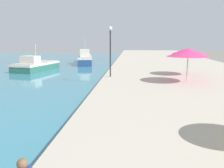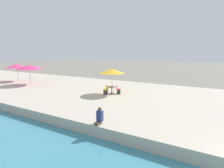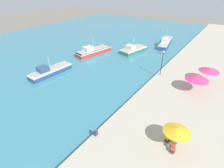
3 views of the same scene
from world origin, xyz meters
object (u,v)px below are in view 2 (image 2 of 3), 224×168
object	(u,v)px
cafe_umbrella_white	(29,67)
cafe_chair_left	(119,91)
cafe_umbrella_pink	(112,71)
cafe_umbrella_striped	(17,66)
cafe_chair_right	(106,91)
person_at_quay	(99,117)
cafe_table	(112,89)

from	to	relation	value
cafe_umbrella_white	cafe_chair_left	distance (m)	13.23
cafe_umbrella_pink	cafe_chair_left	distance (m)	2.17
cafe_umbrella_white	cafe_umbrella_striped	bearing A→B (deg)	77.31
cafe_umbrella_pink	cafe_umbrella_white	size ratio (longest dim) A/B	0.78
cafe_umbrella_striped	cafe_umbrella_white	bearing A→B (deg)	-102.69
cafe_umbrella_pink	cafe_chair_right	bearing A→B (deg)	156.19
cafe_umbrella_white	cafe_umbrella_striped	distance (m)	4.40
cafe_umbrella_white	cafe_chair_right	size ratio (longest dim) A/B	3.71
cafe_umbrella_pink	person_at_quay	bearing A→B (deg)	-155.79
cafe_umbrella_pink	cafe_umbrella_striped	world-z (taller)	cafe_umbrella_pink
cafe_table	cafe_chair_left	world-z (taller)	cafe_chair_left
person_at_quay	cafe_umbrella_white	bearing A→B (deg)	67.03
cafe_umbrella_striped	cafe_chair_right	size ratio (longest dim) A/B	3.51
cafe_umbrella_striped	person_at_quay	distance (m)	21.47
cafe_table	person_at_quay	xyz separation A→B (m)	(-7.35, -3.32, -0.08)
cafe_chair_left	person_at_quay	distance (m)	8.06
cafe_chair_right	cafe_table	bearing A→B (deg)	-90.00
cafe_table	cafe_chair_right	distance (m)	0.75
cafe_table	cafe_chair_left	xyz separation A→B (m)	(0.26, -0.67, -0.21)
cafe_chair_left	cafe_umbrella_white	bearing A→B (deg)	-107.18
cafe_table	cafe_umbrella_striped	bearing A→B (deg)	89.07
cafe_umbrella_pink	cafe_umbrella_striped	xyz separation A→B (m)	(0.17, 16.63, -0.06)
cafe_umbrella_striped	person_at_quay	bearing A→B (deg)	-110.86
cafe_table	person_at_quay	bearing A→B (deg)	-155.66
cafe_umbrella_pink	cafe_chair_right	size ratio (longest dim) A/B	2.91
cafe_umbrella_pink	person_at_quay	world-z (taller)	cafe_umbrella_pink
cafe_table	cafe_chair_right	bearing A→B (deg)	151.03
cafe_umbrella_pink	cafe_table	bearing A→B (deg)	-165.89
cafe_umbrella_white	cafe_chair_left	size ratio (longest dim) A/B	3.71
cafe_umbrella_pink	cafe_chair_left	world-z (taller)	cafe_umbrella_pink
cafe_table	person_at_quay	distance (m)	8.06
cafe_chair_left	cafe_chair_right	distance (m)	1.36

